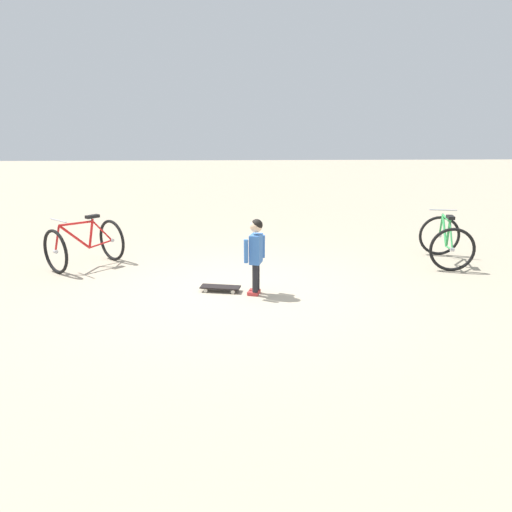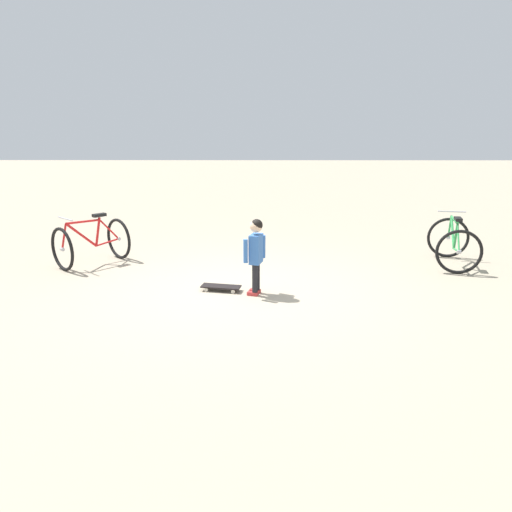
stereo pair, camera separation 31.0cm
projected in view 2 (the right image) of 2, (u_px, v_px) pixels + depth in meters
The scene contains 5 objects.
ground_plane at pixel (234, 290), 7.08m from camera, with size 50.00×50.00×0.00m, color tan.
child_person at pixel (256, 248), 6.75m from camera, with size 0.30×0.31×1.06m.
skateboard at pixel (221, 287), 7.04m from camera, with size 0.58×0.30×0.07m.
bicycle_near at pixel (453, 243), 8.23m from camera, with size 0.90×1.19×0.85m.
bicycle_mid at pixel (92, 242), 8.27m from camera, with size 1.25×1.27×0.85m.
Camera 2 is at (-0.35, 6.71, 2.31)m, focal length 34.97 mm.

